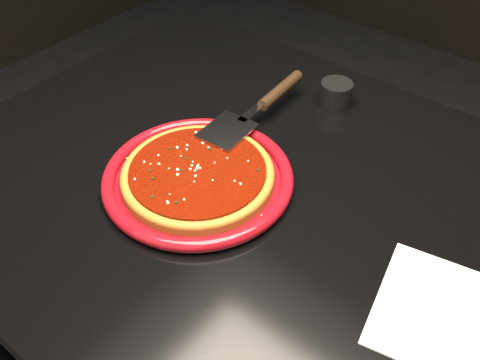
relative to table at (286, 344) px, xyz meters
name	(u,v)px	position (x,y,z in m)	size (l,w,h in m)	color
table	(286,344)	(0.00, 0.00, 0.00)	(1.20, 0.80, 0.75)	black
plate	(198,178)	(-0.16, -0.05, 0.39)	(0.30, 0.30, 0.02)	maroon
pizza_crust	(198,176)	(-0.16, -0.05, 0.39)	(0.24, 0.24, 0.01)	brown
pizza_crust_rim	(198,173)	(-0.16, -0.05, 0.40)	(0.24, 0.24, 0.02)	brown
pizza_sauce	(198,171)	(-0.16, -0.05, 0.40)	(0.21, 0.21, 0.01)	#711203
parmesan_dusting	(197,168)	(-0.16, -0.05, 0.41)	(0.21, 0.21, 0.01)	beige
basil_flecks	(197,169)	(-0.16, -0.05, 0.40)	(0.19, 0.19, 0.00)	black
pizza_server	(257,108)	(-0.18, 0.13, 0.41)	(0.08, 0.30, 0.02)	#B5B7BC
napkin_a	(448,316)	(0.24, -0.04, 0.38)	(0.17, 0.17, 0.00)	silver
ramekin	(336,94)	(-0.11, 0.27, 0.40)	(0.06, 0.06, 0.05)	black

